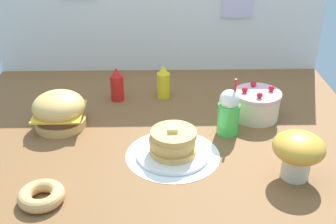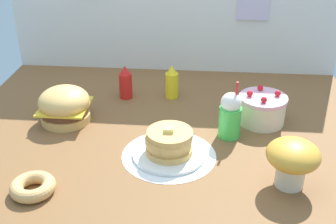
% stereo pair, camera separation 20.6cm
% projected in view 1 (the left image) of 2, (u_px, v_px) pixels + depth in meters
% --- Properties ---
extents(ground_plane, '(2.22, 2.01, 0.02)m').
position_uv_depth(ground_plane, '(160.00, 146.00, 2.19)').
color(ground_plane, brown).
extents(back_wall, '(2.22, 0.04, 0.95)m').
position_uv_depth(back_wall, '(159.00, 2.00, 2.84)').
color(back_wall, silver).
rests_on(back_wall, ground_plane).
extents(doily_mat, '(0.46, 0.46, 0.00)m').
position_uv_depth(doily_mat, '(173.00, 155.00, 2.10)').
color(doily_mat, white).
rests_on(doily_mat, ground_plane).
extents(burger, '(0.28, 0.28, 0.20)m').
position_uv_depth(burger, '(59.00, 111.00, 2.31)').
color(burger, '#DBA859').
rests_on(burger, ground_plane).
extents(pancake_stack, '(0.36, 0.36, 0.15)m').
position_uv_depth(pancake_stack, '(173.00, 145.00, 2.07)').
color(pancake_stack, white).
rests_on(pancake_stack, doily_mat).
extents(layer_cake, '(0.26, 0.26, 0.19)m').
position_uv_depth(layer_cake, '(257.00, 104.00, 2.40)').
color(layer_cake, beige).
rests_on(layer_cake, ground_plane).
extents(ketchup_bottle, '(0.08, 0.08, 0.21)m').
position_uv_depth(ketchup_bottle, '(117.00, 85.00, 2.60)').
color(ketchup_bottle, red).
rests_on(ketchup_bottle, ground_plane).
extents(mustard_bottle, '(0.08, 0.08, 0.21)m').
position_uv_depth(mustard_bottle, '(163.00, 83.00, 2.63)').
color(mustard_bottle, yellow).
rests_on(mustard_bottle, ground_plane).
extents(cream_soda_cup, '(0.12, 0.12, 0.32)m').
position_uv_depth(cream_soda_cup, '(229.00, 112.00, 2.23)').
color(cream_soda_cup, green).
rests_on(cream_soda_cup, ground_plane).
extents(donut_pink_glaze, '(0.20, 0.20, 0.06)m').
position_uv_depth(donut_pink_glaze, '(41.00, 195.00, 1.78)').
color(donut_pink_glaze, tan).
rests_on(donut_pink_glaze, ground_plane).
extents(mushroom_stool, '(0.23, 0.23, 0.22)m').
position_uv_depth(mushroom_stool, '(298.00, 151.00, 1.89)').
color(mushroom_stool, beige).
rests_on(mushroom_stool, ground_plane).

